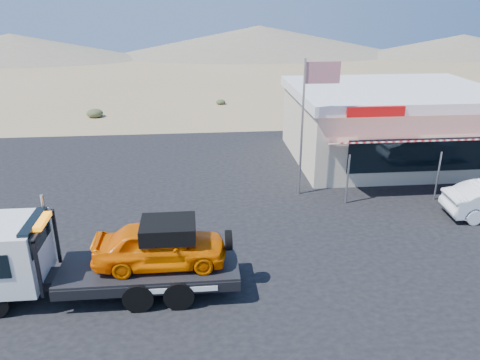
{
  "coord_description": "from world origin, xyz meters",
  "views": [
    {
      "loc": [
        0.21,
        -14.65,
        8.4
      ],
      "look_at": [
        1.85,
        2.69,
        1.5
      ],
      "focal_mm": 35.0,
      "sensor_mm": 36.0,
      "label": 1
    }
  ],
  "objects": [
    {
      "name": "tow_truck",
      "position": [
        -2.76,
        -2.39,
        1.37
      ],
      "size": [
        7.58,
        2.25,
        2.53
      ],
      "color": "black",
      "rests_on": "asphalt_lot"
    },
    {
      "name": "ground",
      "position": [
        0.0,
        0.0,
        0.0
      ],
      "size": [
        120.0,
        120.0,
        0.0
      ],
      "primitive_type": "plane",
      "color": "#8C764F",
      "rests_on": "ground"
    },
    {
      "name": "distant_hills",
      "position": [
        -9.77,
        55.14,
        1.89
      ],
      "size": [
        126.0,
        48.0,
        4.2
      ],
      "color": "#726B59",
      "rests_on": "ground"
    },
    {
      "name": "asphalt_lot",
      "position": [
        2.0,
        3.0,
        0.01
      ],
      "size": [
        32.0,
        24.0,
        0.02
      ],
      "primitive_type": "cube",
      "color": "black",
      "rests_on": "ground"
    },
    {
      "name": "jerky_store",
      "position": [
        10.5,
        8.97,
        1.99
      ],
      "size": [
        10.4,
        9.97,
        3.9
      ],
      "color": "beige",
      "rests_on": "asphalt_lot"
    },
    {
      "name": "flagpole",
      "position": [
        4.93,
        4.5,
        3.76
      ],
      "size": [
        1.55,
        0.1,
        6.0
      ],
      "color": "#99999E",
      "rests_on": "asphalt_lot"
    }
  ]
}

